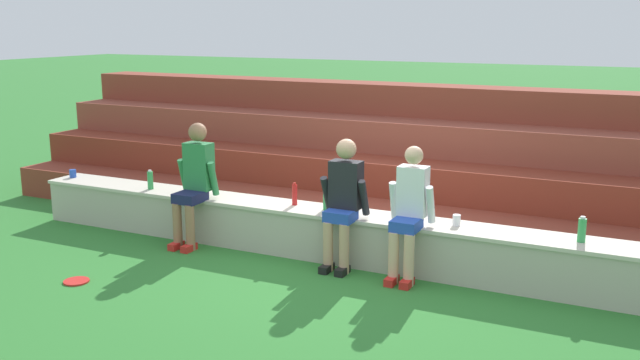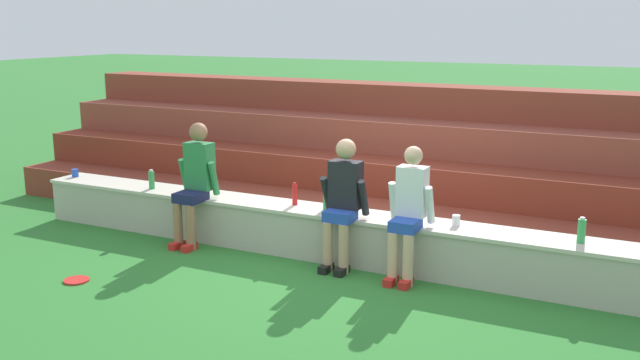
% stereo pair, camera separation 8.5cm
% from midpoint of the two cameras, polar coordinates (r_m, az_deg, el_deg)
% --- Properties ---
extents(ground_plane, '(80.00, 80.00, 0.00)m').
position_cam_midpoint_polar(ground_plane, '(7.98, 1.17, -6.96)').
color(ground_plane, '#2D752D').
extents(stone_seating_wall, '(8.71, 0.55, 0.56)m').
position_cam_midpoint_polar(stone_seating_wall, '(8.11, 1.95, -4.44)').
color(stone_seating_wall, '#B7AF9E').
rests_on(stone_seating_wall, ground).
extents(brick_bleachers, '(11.72, 2.54, 1.78)m').
position_cam_midpoint_polar(brick_bleachers, '(9.96, 7.08, 0.90)').
color(brick_bleachers, brown).
rests_on(brick_bleachers, ground).
extents(person_far_left, '(0.52, 0.61, 1.48)m').
position_cam_midpoint_polar(person_far_left, '(8.71, -10.33, 0.01)').
color(person_far_left, '#996B4C').
rests_on(person_far_left, ground).
extents(person_left_of_center, '(0.53, 0.51, 1.43)m').
position_cam_midpoint_polar(person_left_of_center, '(7.74, 1.55, -1.51)').
color(person_left_of_center, tan).
rests_on(person_left_of_center, ground).
extents(person_center, '(0.49, 0.57, 1.41)m').
position_cam_midpoint_polar(person_center, '(7.47, 6.85, -2.40)').
color(person_center, '#DBAD89').
rests_on(person_center, ground).
extents(water_bottle_near_right, '(0.07, 0.07, 0.25)m').
position_cam_midpoint_polar(water_bottle_near_right, '(9.40, -13.72, -0.01)').
color(water_bottle_near_right, green).
rests_on(water_bottle_near_right, stone_seating_wall).
extents(water_bottle_mid_left, '(0.06, 0.06, 0.27)m').
position_cam_midpoint_polar(water_bottle_mid_left, '(8.35, -2.35, -1.17)').
color(water_bottle_mid_left, red).
rests_on(water_bottle_mid_left, stone_seating_wall).
extents(water_bottle_mid_right, '(0.07, 0.07, 0.27)m').
position_cam_midpoint_polar(water_bottle_mid_right, '(8.12, 0.21, -1.54)').
color(water_bottle_mid_right, green).
rests_on(water_bottle_mid_right, stone_seating_wall).
extents(water_bottle_near_left, '(0.08, 0.08, 0.26)m').
position_cam_midpoint_polar(water_bottle_near_left, '(7.39, 19.97, -3.79)').
color(water_bottle_near_left, green).
rests_on(water_bottle_near_left, stone_seating_wall).
extents(plastic_cup_left_end, '(0.08, 0.08, 0.12)m').
position_cam_midpoint_polar(plastic_cup_left_end, '(7.65, 10.59, -3.19)').
color(plastic_cup_left_end, white).
rests_on(plastic_cup_left_end, stone_seating_wall).
extents(plastic_cup_middle, '(0.09, 0.09, 0.11)m').
position_cam_midpoint_polar(plastic_cup_middle, '(10.43, -19.45, 0.49)').
color(plastic_cup_middle, blue).
rests_on(plastic_cup_middle, stone_seating_wall).
extents(frisbee, '(0.27, 0.27, 0.02)m').
position_cam_midpoint_polar(frisbee, '(7.96, -19.26, -7.68)').
color(frisbee, red).
rests_on(frisbee, ground).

